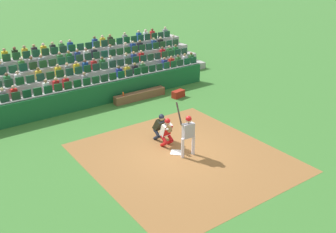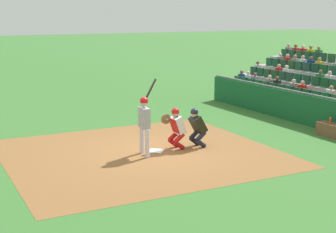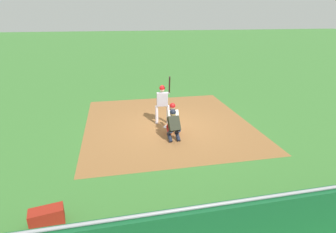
{
  "view_description": "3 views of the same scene",
  "coord_description": "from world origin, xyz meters",
  "px_view_note": "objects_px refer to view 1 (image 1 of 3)",
  "views": [
    {
      "loc": [
        8.44,
        10.94,
        7.57
      ],
      "look_at": [
        -0.16,
        -0.77,
        1.3
      ],
      "focal_mm": 41.23,
      "sensor_mm": 36.0,
      "label": 1
    },
    {
      "loc": [
        -13.12,
        6.47,
        4.12
      ],
      "look_at": [
        0.04,
        -0.44,
        1.02
      ],
      "focal_mm": 53.83,
      "sensor_mm": 36.0,
      "label": 2
    },
    {
      "loc": [
        -2.36,
        -10.51,
        4.51
      ],
      "look_at": [
        -0.27,
        -0.91,
        0.84
      ],
      "focal_mm": 28.91,
      "sensor_mm": 36.0,
      "label": 3
    }
  ],
  "objects_px": {
    "water_bottle_on_bench": "(123,94)",
    "dugout_bench": "(140,95)",
    "catcher_crouching": "(167,131)",
    "home_plate_umpire": "(160,125)",
    "equipment_duffel_bag": "(178,94)",
    "batter_at_plate": "(188,131)",
    "home_plate_marker": "(176,152)"
  },
  "relations": [
    {
      "from": "home_plate_umpire",
      "to": "dugout_bench",
      "type": "height_order",
      "value": "home_plate_umpire"
    },
    {
      "from": "home_plate_marker",
      "to": "equipment_duffel_bag",
      "type": "relative_size",
      "value": 0.59
    },
    {
      "from": "batter_at_plate",
      "to": "catcher_crouching",
      "type": "relative_size",
      "value": 1.7
    },
    {
      "from": "home_plate_umpire",
      "to": "equipment_duffel_bag",
      "type": "relative_size",
      "value": 1.67
    },
    {
      "from": "batter_at_plate",
      "to": "catcher_crouching",
      "type": "distance_m",
      "value": 1.21
    },
    {
      "from": "batter_at_plate",
      "to": "catcher_crouching",
      "type": "xyz_separation_m",
      "value": [
        0.19,
        -1.15,
        -0.36
      ]
    },
    {
      "from": "home_plate_marker",
      "to": "equipment_duffel_bag",
      "type": "xyz_separation_m",
      "value": [
        -4.01,
        -5.05,
        0.18
      ]
    },
    {
      "from": "equipment_duffel_bag",
      "to": "catcher_crouching",
      "type": "bearing_deg",
      "value": 37.93
    },
    {
      "from": "home_plate_marker",
      "to": "batter_at_plate",
      "type": "relative_size",
      "value": 0.2
    },
    {
      "from": "home_plate_marker",
      "to": "dugout_bench",
      "type": "distance_m",
      "value": 6.41
    },
    {
      "from": "home_plate_marker",
      "to": "equipment_duffel_bag",
      "type": "height_order",
      "value": "equipment_duffel_bag"
    },
    {
      "from": "home_plate_marker",
      "to": "home_plate_umpire",
      "type": "xyz_separation_m",
      "value": [
        -0.15,
        -1.34,
        0.67
      ]
    },
    {
      "from": "home_plate_marker",
      "to": "catcher_crouching",
      "type": "bearing_deg",
      "value": -92.27
    },
    {
      "from": "dugout_bench",
      "to": "equipment_duffel_bag",
      "type": "xyz_separation_m",
      "value": [
        -1.9,
        1.01,
        -0.02
      ]
    },
    {
      "from": "home_plate_marker",
      "to": "home_plate_umpire",
      "type": "height_order",
      "value": "home_plate_umpire"
    },
    {
      "from": "home_plate_umpire",
      "to": "dugout_bench",
      "type": "relative_size",
      "value": 0.4
    },
    {
      "from": "dugout_bench",
      "to": "water_bottle_on_bench",
      "type": "distance_m",
      "value": 1.11
    },
    {
      "from": "batter_at_plate",
      "to": "home_plate_umpire",
      "type": "bearing_deg",
      "value": -88.02
    },
    {
      "from": "water_bottle_on_bench",
      "to": "dugout_bench",
      "type": "bearing_deg",
      "value": -177.83
    },
    {
      "from": "catcher_crouching",
      "to": "home_plate_marker",
      "type": "bearing_deg",
      "value": 87.73
    },
    {
      "from": "batter_at_plate",
      "to": "water_bottle_on_bench",
      "type": "xyz_separation_m",
      "value": [
        -0.84,
        -6.48,
        -0.54
      ]
    },
    {
      "from": "home_plate_umpire",
      "to": "equipment_duffel_bag",
      "type": "distance_m",
      "value": 5.37
    },
    {
      "from": "batter_at_plate",
      "to": "dugout_bench",
      "type": "bearing_deg",
      "value": -106.23
    },
    {
      "from": "batter_at_plate",
      "to": "equipment_duffel_bag",
      "type": "distance_m",
      "value": 6.76
    },
    {
      "from": "catcher_crouching",
      "to": "dugout_bench",
      "type": "bearing_deg",
      "value": -111.21
    },
    {
      "from": "home_plate_umpire",
      "to": "dugout_bench",
      "type": "xyz_separation_m",
      "value": [
        -1.96,
        -4.71,
        -0.46
      ]
    },
    {
      "from": "batter_at_plate",
      "to": "home_plate_marker",
      "type": "bearing_deg",
      "value": -65.49
    },
    {
      "from": "batter_at_plate",
      "to": "water_bottle_on_bench",
      "type": "distance_m",
      "value": 6.56
    },
    {
      "from": "dugout_bench",
      "to": "home_plate_umpire",
      "type": "bearing_deg",
      "value": 67.4
    },
    {
      "from": "catcher_crouching",
      "to": "dugout_bench",
      "type": "distance_m",
      "value": 5.79
    },
    {
      "from": "water_bottle_on_bench",
      "to": "equipment_duffel_bag",
      "type": "bearing_deg",
      "value": 161.92
    },
    {
      "from": "home_plate_umpire",
      "to": "water_bottle_on_bench",
      "type": "xyz_separation_m",
      "value": [
        -0.9,
        -4.67,
        -0.14
      ]
    }
  ]
}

